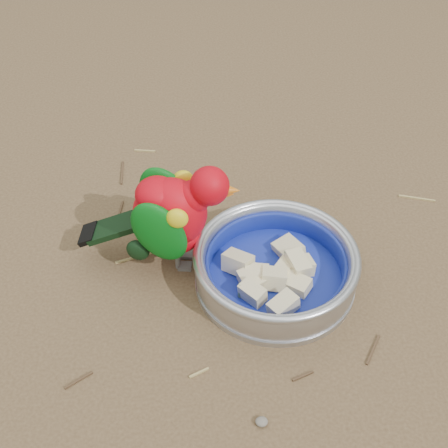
{
  "coord_description": "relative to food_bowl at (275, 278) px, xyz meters",
  "views": [
    {
      "loc": [
        -0.12,
        -0.58,
        0.7
      ],
      "look_at": [
        -0.09,
        0.07,
        0.08
      ],
      "focal_mm": 50.0,
      "sensor_mm": 36.0,
      "label": 1
    }
  ],
  "objects": [
    {
      "name": "food_bowl",
      "position": [
        0.0,
        0.0,
        0.0
      ],
      "size": [
        0.24,
        0.24,
        0.02
      ],
      "primitive_type": "cylinder",
      "color": "#B2B2BA",
      "rests_on": "ground"
    },
    {
      "name": "ground",
      "position": [
        0.01,
        -0.02,
        -0.01
      ],
      "size": [
        60.0,
        60.0,
        0.0
      ],
      "primitive_type": "plane",
      "color": "brown"
    },
    {
      "name": "bowl_wall",
      "position": [
        0.0,
        0.0,
        0.03
      ],
      "size": [
        0.24,
        0.24,
        0.04
      ],
      "primitive_type": null,
      "color": "#B2B2BA",
      "rests_on": "food_bowl"
    },
    {
      "name": "lory_parrot",
      "position": [
        -0.15,
        0.05,
        0.08
      ],
      "size": [
        0.23,
        0.13,
        0.17
      ],
      "primitive_type": null,
      "rotation": [
        0.0,
        0.0,
        -1.69
      ],
      "color": "#BB0511",
      "rests_on": "ground"
    },
    {
      "name": "ground_debris",
      "position": [
        -0.03,
        0.01,
        -0.01
      ],
      "size": [
        0.9,
        0.8,
        0.01
      ],
      "primitive_type": null,
      "color": "tan",
      "rests_on": "ground"
    },
    {
      "name": "fruit_wedges",
      "position": [
        -0.0,
        0.0,
        0.02
      ],
      "size": [
        0.14,
        0.14,
        0.03
      ],
      "primitive_type": null,
      "color": "beige",
      "rests_on": "food_bowl"
    }
  ]
}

